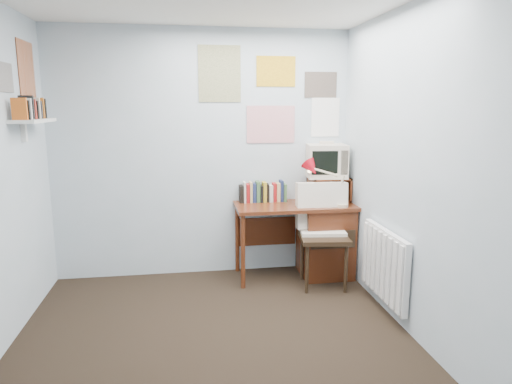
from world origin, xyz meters
The scene contains 13 objects.
ground centered at (0.00, 0.00, 0.00)m, with size 3.50×3.50×0.00m, color black.
back_wall centered at (0.00, 1.75, 1.25)m, with size 3.00×0.02×2.50m, color silver.
right_wall centered at (1.50, 0.00, 1.25)m, with size 0.02×3.50×2.50m, color silver.
desk centered at (1.17, 1.48, 0.41)m, with size 1.20×0.55×0.76m.
desk_chair centered at (1.12, 1.18, 0.49)m, with size 0.50×0.48×0.97m, color black.
desk_lamp centered at (1.33, 1.29, 0.97)m, with size 0.29×0.25×0.41m, color red.
tv_riser centered at (1.29, 1.59, 0.89)m, with size 0.40×0.30×0.25m, color #552613.
crt_tv centered at (1.26, 1.61, 1.20)m, with size 0.39×0.36×0.37m, color beige.
book_row centered at (0.66, 1.66, 0.87)m, with size 0.60×0.14×0.22m, color #552613.
radiator centered at (1.46, 0.55, 0.42)m, with size 0.09×0.80×0.60m, color white.
wall_shelf centered at (-1.40, 1.10, 1.62)m, with size 0.20×0.62×0.24m, color white.
posters_back centered at (0.70, 1.74, 1.85)m, with size 1.20×0.01×0.90m, color white.
posters_left centered at (-1.49, 1.10, 2.00)m, with size 0.01×0.70×0.60m, color white.
Camera 1 is at (-0.18, -2.90, 1.75)m, focal length 32.00 mm.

